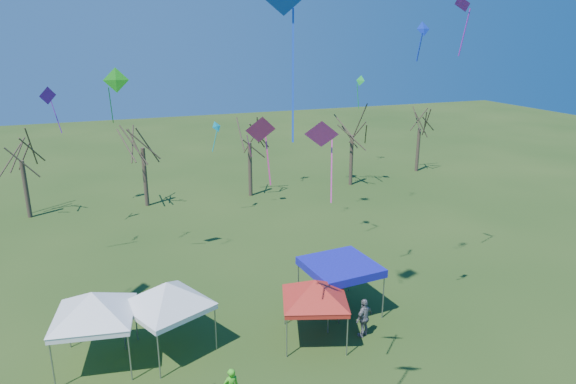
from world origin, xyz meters
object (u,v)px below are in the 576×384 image
tent_white_mid (166,287)px  tent_blue (340,267)px  tree_2 (141,126)px  tree_4 (353,117)px  tent_red (315,284)px  person_grey (364,318)px  tent_white_west (92,297)px  tree_1 (18,140)px  tree_3 (249,123)px  tree_5 (421,113)px

tent_white_mid → tent_blue: tent_white_mid is taller
tree_2 → tree_4: bearing=-1.2°
tent_red → person_grey: size_ratio=1.99×
tent_white_west → tent_white_mid: (2.88, -0.07, -0.05)m
tree_1 → tree_2: tree_2 is taller
tree_3 → tent_blue: size_ratio=2.29×
tree_1 → tent_white_west: 21.12m
tree_5 → tree_3: bearing=-173.5°
tree_1 → person_grey: tree_1 is taller
tree_2 → tent_white_mid: 20.57m
tree_5 → tent_white_mid: tree_5 is taller
tree_4 → tent_red: bearing=-120.9°
tree_2 → tent_white_west: 20.84m
person_grey → tent_blue: bearing=-113.2°
tent_white_mid → tree_4: bearing=46.6°
tree_2 → person_grey: 23.96m
tree_5 → tree_4: bearing=-166.1°
tent_white_west → tent_white_mid: bearing=-1.5°
tent_white_mid → tree_3: bearing=64.5°
tree_5 → tree_1: bearing=-177.6°
tent_red → tree_5: bearing=47.9°
tree_1 → tent_white_mid: size_ratio=1.93×
tent_red → tent_blue: tent_red is taller
tent_white_west → tree_3: bearing=58.1°
tent_white_west → tent_blue: bearing=1.8°
tent_white_mid → person_grey: (8.22, -1.97, -2.05)m
tree_1 → tent_red: (13.34, -22.00, -3.08)m
tent_blue → tree_3: bearing=86.1°
tree_1 → tree_2: bearing=-1.8°
person_grey → tent_white_west: bearing=-34.7°
tent_white_west → tent_red: tent_white_west is taller
tent_red → tent_blue: bearing=41.4°
tree_1 → person_grey: 27.77m
tree_3 → tent_white_west: bearing=-121.9°
tent_white_west → tree_1: bearing=102.2°
tree_2 → tent_blue: tree_2 is taller
tent_white_west → tent_white_mid: 2.88m
tree_1 → tree_4: size_ratio=0.96×
tree_2 → tree_3: size_ratio=1.03×
tree_1 → tent_white_west: (4.42, -20.46, -2.78)m
tent_white_west → tent_red: 9.06m
tree_1 → tent_red: bearing=-58.8°
tree_1 → tent_white_west: size_ratio=1.81×
tree_1 → tree_3: size_ratio=0.95×
tree_5 → person_grey: bearing=-128.4°
tree_2 → person_grey: bearing=-72.2°
tree_2 → tree_3: 8.41m
tree_2 → person_grey: tree_2 is taller
tent_red → tree_3: bearing=80.8°
tree_3 → tent_red: 21.93m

